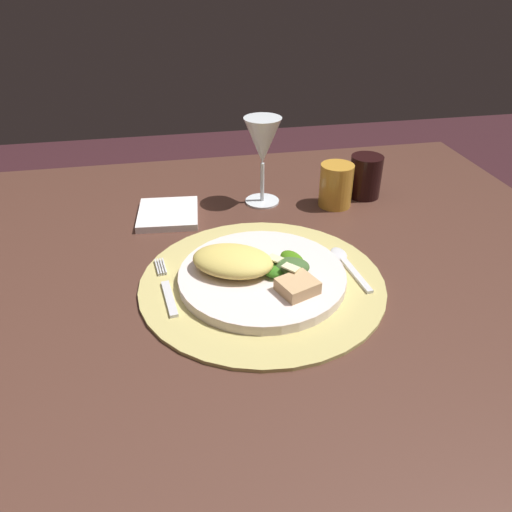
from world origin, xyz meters
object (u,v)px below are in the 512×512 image
napkin (168,214)px  amber_tumbler (336,185)px  dark_tumbler (365,176)px  spoon (345,261)px  dinner_plate (262,276)px  fork (167,289)px  dining_table (217,325)px  wine_glass (263,144)px

napkin → amber_tumbler: size_ratio=1.43×
dark_tumbler → spoon: bearing=-117.6°
dinner_plate → fork: 0.15m
fork → napkin: bearing=87.3°
dining_table → fork: bearing=-154.8°
fork → wine_glass: (0.20, 0.28, 0.11)m
amber_tumbler → dark_tumbler: bearing=22.2°
dinner_plate → fork: bearing=178.6°
dark_tumbler → wine_glass: bearing=177.1°
fork → dinner_plate: bearing=-1.4°
dining_table → fork: (-0.07, -0.04, 0.11)m
dinner_plate → amber_tumbler: size_ratio=2.99×
spoon → amber_tumbler: amber_tumbler is taller
napkin → wine_glass: (0.19, 0.03, 0.12)m
wine_glass → amber_tumbler: 0.17m
dinner_plate → amber_tumbler: 0.31m
dinner_plate → amber_tumbler: amber_tumbler is taller
napkin → dark_tumbler: (0.41, 0.02, 0.04)m
fork → napkin: 0.25m
napkin → dark_tumbler: bearing=2.8°
spoon → napkin: same height
dinner_plate → dark_tumbler: 0.39m
dining_table → fork: fork is taller
dinner_plate → dark_tumbler: size_ratio=2.96×
dining_table → spoon: spoon is taller
dining_table → wine_glass: wine_glass is taller
wine_glass → dark_tumbler: wine_glass is taller
napkin → amber_tumbler: amber_tumbler is taller
amber_tumbler → spoon: bearing=-104.4°
fork → amber_tumbler: amber_tumbler is taller
dinner_plate → fork: dinner_plate is taller
napkin → dark_tumbler: size_ratio=1.42×
dark_tumbler → amber_tumbler: bearing=-157.8°
dinner_plate → napkin: 0.29m
fork → amber_tumbler: (0.34, 0.24, 0.03)m
dining_table → amber_tumbler: bearing=37.0°
fork → napkin: (0.01, 0.25, -0.00)m
spoon → wine_glass: 0.30m
amber_tumbler → dinner_plate: bearing=-129.4°
spoon → amber_tumbler: 0.23m
amber_tumbler → dark_tumbler: (0.07, 0.03, 0.00)m
dining_table → dark_tumbler: size_ratio=15.55×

